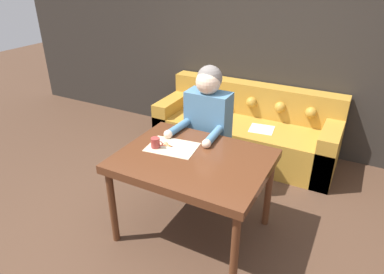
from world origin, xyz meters
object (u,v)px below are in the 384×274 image
object	(u,v)px
couch	(246,131)
scissors	(170,146)
person	(207,130)
dining_table	(193,166)
mug	(156,143)

from	to	relation	value
couch	scissors	size ratio (longest dim) A/B	8.91
person	scissors	xyz separation A→B (m)	(-0.09, -0.55, 0.06)
couch	scissors	bearing A→B (deg)	-96.36
person	couch	bearing A→B (deg)	85.57
dining_table	scissors	world-z (taller)	scissors
dining_table	person	xyz separation A→B (m)	(-0.17, 0.62, 0.02)
dining_table	person	size ratio (longest dim) A/B	0.90
scissors	mug	xyz separation A→B (m)	(-0.09, -0.07, 0.04)
dining_table	mug	xyz separation A→B (m)	(-0.35, -0.01, 0.12)
dining_table	mug	world-z (taller)	mug
scissors	person	bearing A→B (deg)	80.29
mug	person	bearing A→B (deg)	73.57
person	scissors	world-z (taller)	person
person	mug	bearing A→B (deg)	-106.43
person	mug	world-z (taller)	person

